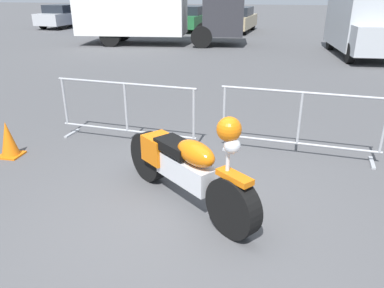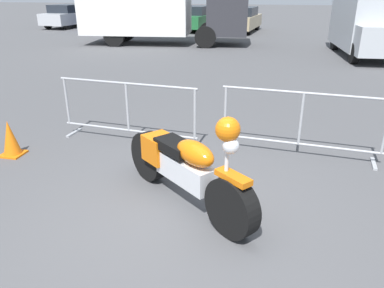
# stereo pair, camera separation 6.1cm
# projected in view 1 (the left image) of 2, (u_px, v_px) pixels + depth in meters

# --- Properties ---
(ground_plane) EXTENTS (120.00, 120.00, 0.00)m
(ground_plane) POSITION_uv_depth(u_px,v_px,m) (177.00, 219.00, 4.46)
(ground_plane) COLOR #4C4C4F
(motorcycle) EXTENTS (1.95, 1.68, 1.35)m
(motorcycle) POSITION_uv_depth(u_px,v_px,m) (186.00, 166.00, 4.61)
(motorcycle) COLOR black
(motorcycle) RESTS_ON ground
(crowd_barrier_near) EXTENTS (2.56, 0.68, 1.07)m
(crowd_barrier_near) POSITION_uv_depth(u_px,v_px,m) (126.00, 111.00, 6.51)
(crowd_barrier_near) COLOR #9EA0A5
(crowd_barrier_near) RESTS_ON ground
(crowd_barrier_far) EXTENTS (2.56, 0.68, 1.07)m
(crowd_barrier_far) POSITION_uv_depth(u_px,v_px,m) (299.00, 122.00, 5.97)
(crowd_barrier_far) COLOR #9EA0A5
(crowd_barrier_far) RESTS_ON ground
(box_truck) EXTENTS (7.89, 3.02, 2.98)m
(box_truck) POSITION_uv_depth(u_px,v_px,m) (151.00, 8.00, 17.46)
(box_truck) COLOR white
(box_truck) RESTS_ON ground
(delivery_van) EXTENTS (2.32, 5.13, 2.31)m
(delivery_van) POSITION_uv_depth(u_px,v_px,m) (364.00, 23.00, 14.67)
(delivery_van) COLOR #B2B7BC
(delivery_van) RESTS_ON ground
(parked_car_silver) EXTENTS (2.25, 4.53, 1.48)m
(parked_car_silver) POSITION_uv_depth(u_px,v_px,m) (64.00, 16.00, 25.30)
(parked_car_silver) COLOR #B7BABF
(parked_car_silver) RESTS_ON ground
(parked_car_blue) EXTENTS (2.28, 4.57, 1.49)m
(parked_car_blue) POSITION_uv_depth(u_px,v_px,m) (106.00, 16.00, 24.93)
(parked_car_blue) COLOR #284799
(parked_car_blue) RESTS_ON ground
(parked_car_maroon) EXTENTS (2.16, 4.34, 1.42)m
(parked_car_maroon) POSITION_uv_depth(u_px,v_px,m) (148.00, 17.00, 24.40)
(parked_car_maroon) COLOR maroon
(parked_car_maroon) RESTS_ON ground
(parked_car_green) EXTENTS (2.25, 4.53, 1.48)m
(parked_car_green) POSITION_uv_depth(u_px,v_px,m) (191.00, 18.00, 23.52)
(parked_car_green) COLOR #236B38
(parked_car_green) RESTS_ON ground
(parked_car_tan) EXTENTS (2.22, 4.46, 1.46)m
(parked_car_tan) POSITION_uv_depth(u_px,v_px,m) (237.00, 19.00, 22.77)
(parked_car_tan) COLOR tan
(parked_car_tan) RESTS_ON ground
(pedestrian) EXTENTS (0.40, 0.40, 1.69)m
(pedestrian) POSITION_uv_depth(u_px,v_px,m) (157.00, 19.00, 20.90)
(pedestrian) COLOR #262838
(pedestrian) RESTS_ON ground
(traffic_cone) EXTENTS (0.34, 0.34, 0.59)m
(traffic_cone) POSITION_uv_depth(u_px,v_px,m) (8.00, 139.00, 6.02)
(traffic_cone) COLOR orange
(traffic_cone) RESTS_ON ground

